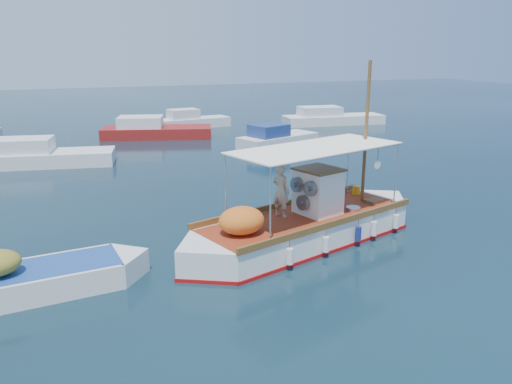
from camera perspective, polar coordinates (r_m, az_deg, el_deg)
name	(u,v)px	position (r m, az deg, el deg)	size (l,w,h in m)	color
ground	(291,238)	(17.61, 3.98, -5.30)	(160.00, 160.00, 0.00)	black
fishing_caique	(305,227)	(17.16, 5.62, -3.95)	(9.84, 4.66, 6.23)	white
dinghy	(29,283)	(14.94, -24.55, -9.41)	(6.46, 2.18, 1.58)	white
bg_boat_nw	(42,157)	(31.05, -23.25, 3.69)	(7.78, 3.90, 1.80)	silver
bg_boat_n	(154,131)	(38.74, -11.60, 6.84)	(8.55, 5.07, 1.80)	maroon
bg_boat_ne	(276,140)	(34.20, 2.31, 5.98)	(6.16, 3.93, 1.80)	silver
bg_boat_e	(330,119)	(45.44, 8.50, 8.28)	(9.23, 3.80, 1.80)	silver
bg_boat_far_n	(192,122)	(43.40, -7.38, 7.97)	(6.30, 2.67, 1.80)	silver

